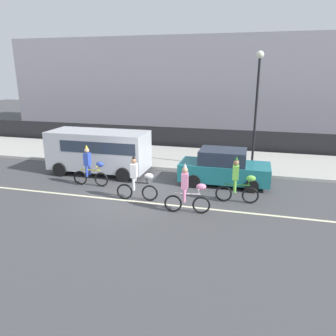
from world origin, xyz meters
TOP-DOWN VIEW (x-y plane):
  - ground_plane at (0.00, 0.00)m, footprint 80.00×80.00m
  - road_centre_line at (0.00, -0.50)m, footprint 36.00×0.14m
  - sidewalk_curb at (0.00, 6.50)m, footprint 60.00×5.00m
  - fence_line at (0.00, 9.40)m, footprint 40.00×0.08m
  - building_backdrop at (-2.23, 18.00)m, footprint 28.00×8.00m
  - parade_cyclist_cobalt at (-2.26, 0.80)m, footprint 1.72×0.50m
  - parade_cyclist_zebra at (0.41, -0.32)m, footprint 1.72×0.50m
  - parade_cyclist_pink at (2.63, -1.02)m, footprint 1.72×0.50m
  - parade_cyclist_lime at (4.36, 0.46)m, footprint 1.72×0.50m
  - parked_van_silver at (-2.67, 2.70)m, footprint 5.00×2.22m
  - parked_car_teal at (3.60, 2.60)m, footprint 4.10×1.92m
  - street_lamp_post at (4.85, 4.85)m, footprint 0.36×0.36m

SIDE VIEW (x-z plane):
  - ground_plane at x=0.00m, z-range 0.00..0.00m
  - road_centre_line at x=0.00m, z-range 0.00..0.01m
  - sidewalk_curb at x=0.00m, z-range 0.00..0.15m
  - fence_line at x=0.00m, z-range 0.00..1.40m
  - parked_car_teal at x=3.60m, z-range -0.04..1.60m
  - parade_cyclist_cobalt at x=-2.26m, z-range -0.12..1.80m
  - parade_cyclist_zebra at x=0.41m, z-range -0.12..1.80m
  - parade_cyclist_pink at x=2.63m, z-range -0.12..1.80m
  - parade_cyclist_lime at x=4.36m, z-range -0.12..1.80m
  - parked_van_silver at x=-2.67m, z-range 0.19..2.37m
  - building_backdrop at x=-2.23m, z-range 0.00..7.77m
  - street_lamp_post at x=4.85m, z-range 1.06..6.92m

